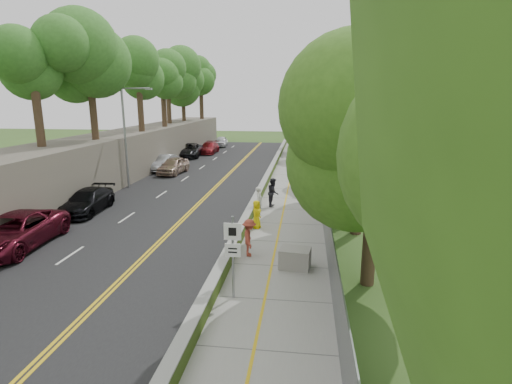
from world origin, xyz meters
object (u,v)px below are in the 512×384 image
concrete_block (295,258)px  car_2 (15,232)px  construction_barrel (304,164)px  person_far (297,169)px  painter_0 (257,214)px  streetlight (127,130)px  signpost (233,248)px

concrete_block → car_2: size_ratio=0.21×
construction_barrel → person_far: person_far is taller
car_2 → painter_0: car_2 is taller
concrete_block → painter_0: 5.58m
streetlight → construction_barrel: (13.89, 10.57, -4.14)m
car_2 → signpost: bearing=-20.8°
concrete_block → car_2: car_2 is taller
concrete_block → person_far: person_far is taller
streetlight → construction_barrel: streetlight is taller
streetlight → signpost: streetlight is taller
signpost → construction_barrel: (2.38, 27.59, -1.46)m
car_2 → painter_0: 12.08m
car_2 → person_far: bearing=52.4°
signpost → concrete_block: (2.15, 2.94, -1.48)m
signpost → person_far: bearing=85.6°
construction_barrel → concrete_block: size_ratio=0.70×
painter_0 → person_far: 14.97m
signpost → person_far: 22.96m
concrete_block → construction_barrel: bearing=89.5°
streetlight → person_far: (13.26, 5.85, -3.80)m
person_far → painter_0: bearing=96.1°
construction_barrel → painter_0: bearing=-97.3°
car_2 → streetlight: bearing=87.2°
car_2 → person_far: car_2 is taller
signpost → construction_barrel: size_ratio=3.42×
car_2 → person_far: 23.34m
signpost → person_far: size_ratio=1.96×
signpost → painter_0: bearing=91.0°
concrete_block → painter_0: painter_0 is taller
signpost → painter_0: size_ratio=1.94×
concrete_block → person_far: size_ratio=0.81×
concrete_block → person_far: 19.94m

